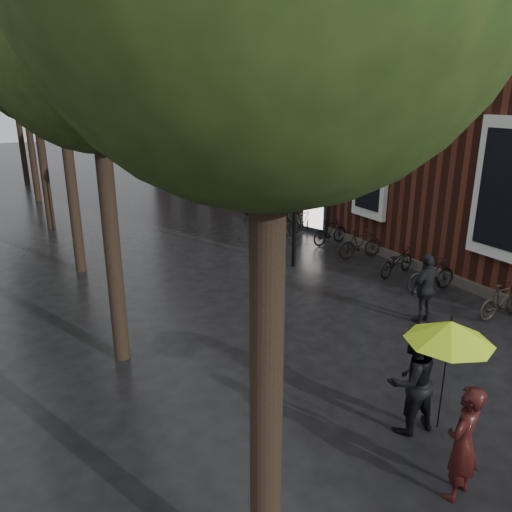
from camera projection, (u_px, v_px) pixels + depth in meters
brick_building at (336, 79)px, 25.65m from camera, size 10.20×33.20×12.00m
street_trees at (41, 60)px, 16.07m from camera, size 4.33×34.03×8.91m
person_burgundy at (463, 443)px, 6.69m from camera, size 0.72×0.57×1.72m
person_black at (411, 380)px, 8.04m from camera, size 0.95×0.77×1.84m
lime_umbrella at (450, 332)px, 6.91m from camera, size 1.24×1.24×1.81m
pedestrian_walking at (426, 289)px, 11.94m from camera, size 1.04×0.50×1.73m
parked_bicycles at (344, 238)px, 17.48m from camera, size 1.92×12.90×0.98m
ad_lightbox at (316, 211)px, 19.71m from camera, size 0.26×1.13×1.70m
lamp_post at (296, 178)px, 15.19m from camera, size 0.24×0.24×4.69m
cycle_sign at (71, 184)px, 18.84m from camera, size 0.16×0.56×3.07m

